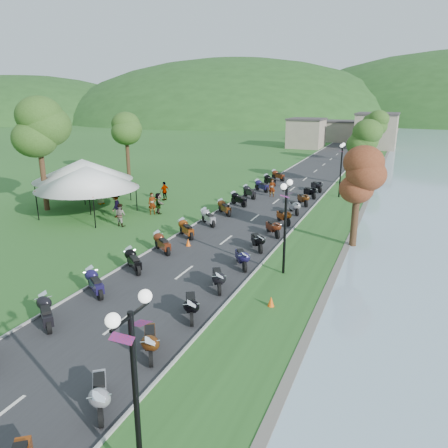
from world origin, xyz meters
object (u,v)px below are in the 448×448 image
(vendor_tent_main, at_px, (88,191))
(pedestrian_a, at_px, (153,214))
(pedestrian_b, at_px, (121,226))
(pedestrian_c, at_px, (117,217))
(streetlamp_near, at_px, (136,402))

(vendor_tent_main, xyz_separation_m, pedestrian_a, (4.53, 2.18, -2.00))
(pedestrian_b, xyz_separation_m, pedestrian_c, (-1.79, 1.91, 0.00))
(streetlamp_near, relative_size, pedestrian_c, 2.60)
(pedestrian_a, distance_m, pedestrian_c, 2.87)
(vendor_tent_main, distance_m, pedestrian_c, 3.08)
(pedestrian_a, relative_size, pedestrian_b, 1.06)
(pedestrian_b, bearing_deg, pedestrian_a, -85.87)
(streetlamp_near, xyz_separation_m, pedestrian_b, (-13.80, 18.59, -2.50))
(streetlamp_near, bearing_deg, pedestrian_a, 120.92)
(vendor_tent_main, relative_size, pedestrian_c, 2.80)
(streetlamp_near, distance_m, pedestrian_a, 26.14)
(streetlamp_near, height_order, pedestrian_a, streetlamp_near)
(streetlamp_near, distance_m, pedestrian_b, 23.29)
(pedestrian_b, bearing_deg, vendor_tent_main, -9.99)
(vendor_tent_main, xyz_separation_m, pedestrian_b, (4.10, -1.55, -2.00))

